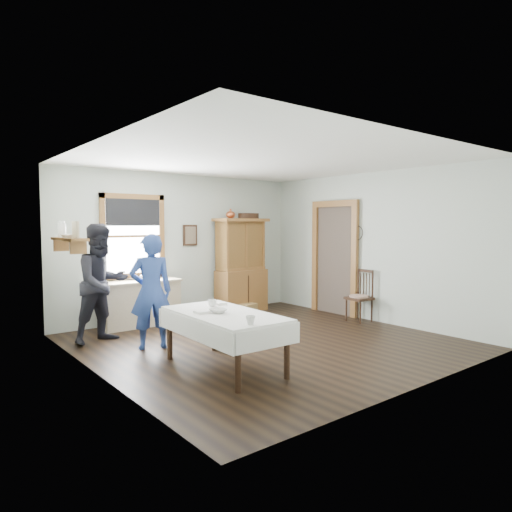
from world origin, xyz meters
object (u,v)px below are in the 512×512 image
object	(u,v)px
wicker_basket	(248,309)
woman_blue	(151,296)
pail	(217,311)
dining_table	(224,341)
work_counter	(140,303)
spindle_chair	(359,296)
figure_dark	(102,287)
china_hutch	(241,265)

from	to	relation	value
wicker_basket	woman_blue	bearing A→B (deg)	-156.13
pail	woman_blue	xyz separation A→B (m)	(-1.87, -1.16, 0.62)
woman_blue	dining_table	bearing A→B (deg)	119.34
work_counter	pail	xyz separation A→B (m)	(1.38, -0.31, -0.26)
dining_table	spindle_chair	world-z (taller)	spindle_chair
dining_table	figure_dark	bearing A→B (deg)	107.81
spindle_chair	figure_dark	world-z (taller)	figure_dark
wicker_basket	work_counter	bearing A→B (deg)	171.38
woman_blue	work_counter	bearing A→B (deg)	-91.07
dining_table	wicker_basket	bearing A→B (deg)	47.78
figure_dark	china_hutch	bearing A→B (deg)	-1.50
work_counter	china_hutch	world-z (taller)	china_hutch
dining_table	spindle_chair	distance (m)	3.51
spindle_chair	dining_table	bearing A→B (deg)	-163.57
wicker_basket	woman_blue	world-z (taller)	woman_blue
work_counter	dining_table	bearing A→B (deg)	-93.43
china_hutch	pail	size ratio (longest dim) A/B	6.99
work_counter	china_hutch	bearing A→B (deg)	0.21
work_counter	pail	distance (m)	1.44
wicker_basket	spindle_chair	bearing A→B (deg)	-58.06
dining_table	work_counter	bearing A→B (deg)	86.14
dining_table	pail	distance (m)	3.00
pail	woman_blue	world-z (taller)	woman_blue
woman_blue	wicker_basket	bearing A→B (deg)	-138.82
woman_blue	figure_dark	bearing A→B (deg)	-45.68
spindle_chair	work_counter	bearing A→B (deg)	151.30
china_hutch	figure_dark	bearing A→B (deg)	-169.35
spindle_chair	pail	size ratio (longest dim) A/B	3.51
wicker_basket	dining_table	bearing A→B (deg)	-132.22
wicker_basket	figure_dark	distance (m)	3.11
figure_dark	pail	bearing A→B (deg)	-4.66
dining_table	wicker_basket	size ratio (longest dim) A/B	5.11
pail	wicker_basket	size ratio (longest dim) A/B	0.80
dining_table	spindle_chair	xyz separation A→B (m)	(3.44, 0.71, 0.13)
work_counter	figure_dark	xyz separation A→B (m)	(-0.89, -0.67, 0.42)
china_hutch	spindle_chair	distance (m)	2.43
china_hutch	figure_dark	size ratio (longest dim) A/B	1.14
wicker_basket	figure_dark	bearing A→B (deg)	-173.31
pail	woman_blue	bearing A→B (deg)	-148.24
china_hutch	spindle_chair	bearing A→B (deg)	-65.01
china_hutch	dining_table	xyz separation A→B (m)	(-2.37, -2.85, -0.59)
spindle_chair	figure_dark	size ratio (longest dim) A/B	0.57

